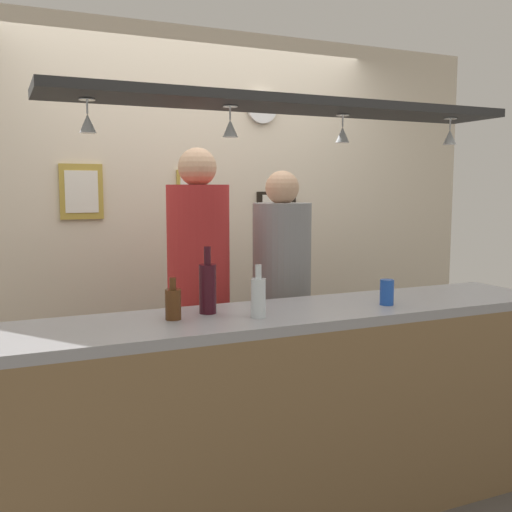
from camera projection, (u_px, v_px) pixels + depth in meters
The scene contains 18 objects.
ground_plane at pixel (264, 480), 3.13m from camera, with size 8.00×8.00×0.00m, color #4C4742.
back_wall at pixel (196, 225), 3.98m from camera, with size 4.40×0.06×2.60m, color beige.
bar_counter at pixel (311, 387), 2.59m from camera, with size 2.70×0.55×1.00m.
overhead_glass_rack at pixel (292, 105), 2.63m from camera, with size 2.20×0.36×0.04m, color black.
hanging_wineglass_far_left at pixel (88, 122), 2.33m from camera, with size 0.07×0.07×0.13m.
hanging_wineglass_left at pixel (230, 127), 2.53m from camera, with size 0.07×0.07×0.13m.
hanging_wineglass_center_left at pixel (342, 134), 2.83m from camera, with size 0.07×0.07×0.13m.
hanging_wineglass_center at pixel (450, 136), 2.97m from camera, with size 0.07×0.07×0.13m.
person_middle_red_shirt at pixel (199, 277), 3.21m from camera, with size 0.34×0.34×1.77m.
person_right_grey_shirt at pixel (282, 284), 3.42m from camera, with size 0.34×0.34×1.65m.
bottle_wine_dark_red at pixel (208, 287), 2.60m from camera, with size 0.08×0.08×0.30m.
bottle_beer_brown_stubby at pixel (173, 303), 2.48m from camera, with size 0.07×0.07×0.18m.
bottle_soda_clear at pixel (258, 296), 2.52m from camera, with size 0.06×0.06×0.23m.
drink_can at pixel (387, 292), 2.80m from camera, with size 0.07×0.07×0.12m, color #1E4CB2.
picture_frame_lower_pair at pixel (277, 204), 4.16m from camera, with size 0.30×0.02×0.18m.
picture_frame_crest at pixel (190, 190), 3.89m from camera, with size 0.18×0.02×0.26m.
picture_frame_caricature at pixel (81, 192), 3.61m from camera, with size 0.26×0.02×0.34m.
wall_clock at pixel (262, 107), 4.03m from camera, with size 0.22×0.22×0.03m, color white.
Camera 1 is at (-1.24, -2.70, 1.55)m, focal length 41.15 mm.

